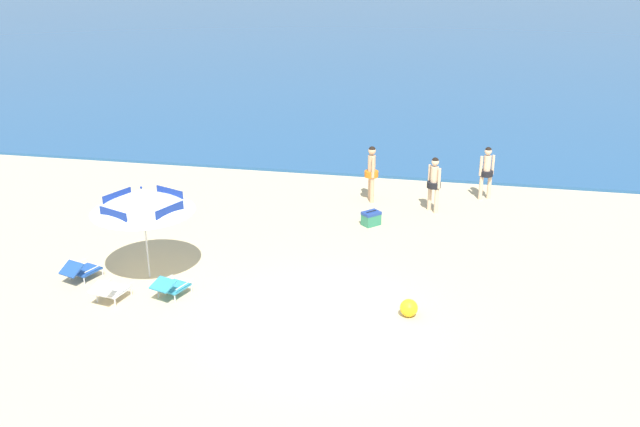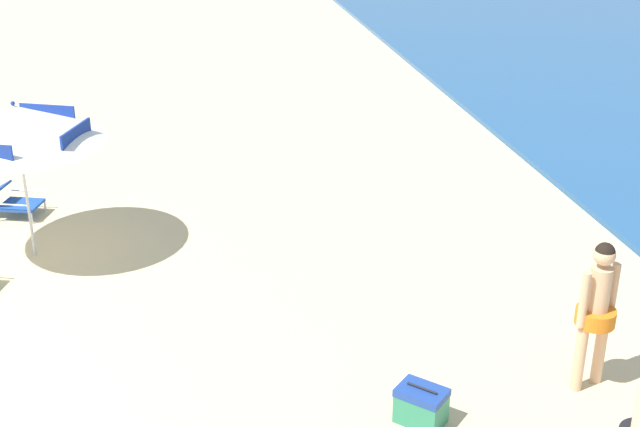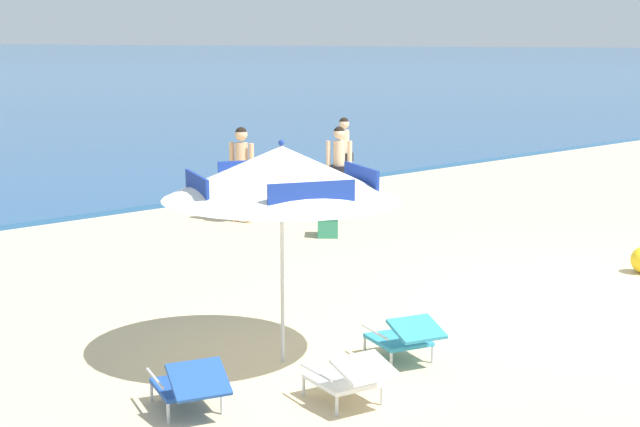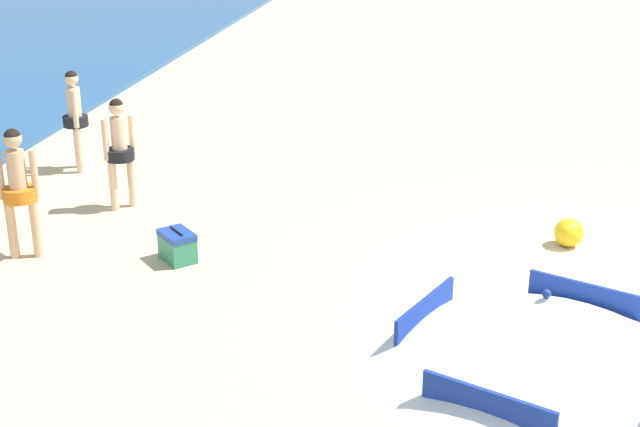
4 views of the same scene
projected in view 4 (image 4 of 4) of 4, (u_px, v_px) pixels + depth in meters
The scene contains 7 objects.
ground_plane at pixel (634, 311), 10.59m from camera, with size 800.00×800.00×0.00m, color #D1BA8E.
beach_umbrella_striped_main at pixel (542, 335), 6.04m from camera, with size 3.37×3.37×2.30m.
person_standing_near_shore at pixel (75, 113), 14.97m from camera, with size 0.45×0.41×1.68m.
person_standing_beside at pixel (18, 184), 11.65m from camera, with size 0.43×0.50×1.74m.
person_wading_in at pixel (120, 146), 13.31m from camera, with size 0.41×0.41×1.67m.
cooler_box at pixel (177, 246), 11.83m from camera, with size 0.60×0.60×0.43m.
beach_ball at pixel (569, 233), 12.27m from camera, with size 0.39×0.39×0.39m, color yellow.
Camera 4 is at (-9.96, 1.75, 4.93)m, focal length 51.42 mm.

